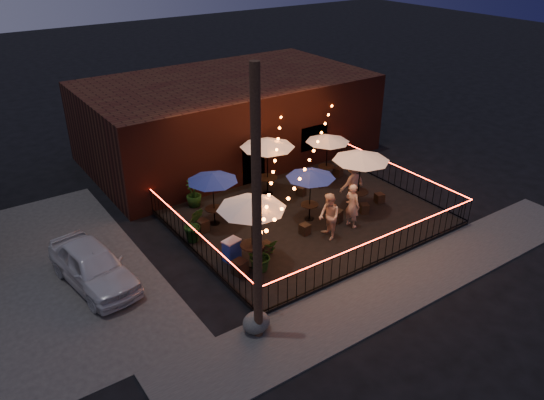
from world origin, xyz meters
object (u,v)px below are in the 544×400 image
Objects in this scene: utility_pole at (257,216)px; cafe_table_0 at (252,205)px; cafe_table_4 at (361,157)px; cafe_table_2 at (311,175)px; cafe_table_1 at (212,178)px; cafe_table_3 at (267,144)px; boulder at (256,322)px; cafe_table_5 at (328,139)px; cooler at (232,250)px.

utility_pole is 2.65× the size of cafe_table_0.
cafe_table_0 is at bearing -170.24° from cafe_table_4.
utility_pole is 3.70× the size of cafe_table_2.
cafe_table_3 reaches higher than cafe_table_1.
cafe_table_0 reaches higher than boulder.
cafe_table_5 is at bearing 39.27° from boulder.
cafe_table_5 is at bearing 75.92° from cafe_table_4.
cafe_table_4 is at bearing -22.31° from cafe_table_1.
cafe_table_2 is 3.87m from cafe_table_5.
cafe_table_5 reaches higher than cafe_table_1.
cafe_table_3 is at bearing 17.11° from cafe_table_1.
cafe_table_1 is 2.74× the size of cooler.
boulder is at bearing -126.34° from cafe_table_3.
cafe_table_5 is 7.91m from cooler.
boulder is (-1.25, -3.50, -0.22)m from cooler.
cooler is (-0.44, 0.67, -1.96)m from cafe_table_0.
cafe_table_0 is at bearing 60.09° from utility_pole.
cafe_table_0 is 3.31m from cafe_table_1.
cooler is 3.72m from boulder.
boulder is (-2.01, -6.10, -1.81)m from cafe_table_1.
cafe_table_5 reaches higher than cafe_table_2.
cafe_table_0 is 1.40× the size of cafe_table_2.
cafe_table_0 is 1.12× the size of cafe_table_4.
utility_pole reaches higher than cafe_table_2.
cafe_table_4 is at bearing 27.91° from utility_pole.
cafe_table_0 is 7.68m from cafe_table_5.
cafe_table_2 is 0.90× the size of cafe_table_5.
cafe_table_0 is at bearing -158.53° from cafe_table_2.
cafe_table_3 is 4.00m from cafe_table_4.
utility_pole reaches higher than cafe_table_5.
utility_pole is at bearing -119.91° from cafe_table_0.
utility_pole is 3.33× the size of cafe_table_5.
cafe_table_2 is 2.28m from cafe_table_4.
cafe_table_0 is at bearing 59.10° from boulder.
utility_pole is 9.20× the size of boulder.
cafe_table_1 is at bearing -162.89° from cafe_table_3.
cafe_table_4 is 6.58m from cooler.
cafe_table_5 is at bearing 11.30° from cooler.
cafe_table_4 reaches higher than cooler.
cafe_table_2 is (3.32, -1.85, -0.03)m from cafe_table_1.
boulder is (-5.33, -4.26, -1.78)m from cafe_table_2.
utility_pole reaches higher than cooler.
utility_pole is 3.67m from boulder.
cooler is at bearing -169.47° from cafe_table_2.
cooler is at bearing 70.29° from boulder.
boulder is at bearing -153.05° from cafe_table_4.
cafe_table_4 is (2.21, -0.42, 0.36)m from cafe_table_2.
cafe_table_2 is 2.48× the size of boulder.
cafe_table_2 is at bearing -29.10° from cafe_table_1.
utility_pole is 2.90× the size of cafe_table_3.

